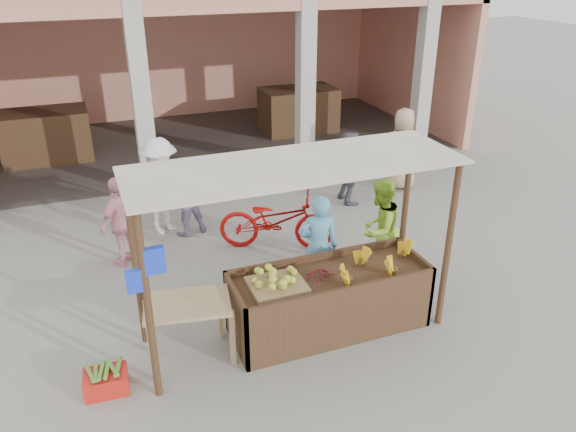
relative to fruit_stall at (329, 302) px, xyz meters
name	(u,v)px	position (x,y,z in m)	size (l,w,h in m)	color
ground	(294,335)	(-0.50, 0.00, -0.40)	(60.00, 60.00, 0.00)	gray
market_building	(163,35)	(-0.45, 8.93, 2.30)	(14.40, 6.40, 4.20)	tan
fruit_stall	(329,302)	(0.00, 0.00, 0.00)	(2.60, 0.95, 0.80)	#523321
stall_awning	(291,197)	(-0.51, 0.06, 1.58)	(4.09, 1.35, 2.39)	#523321
banana_heap	(374,263)	(0.61, -0.05, 0.50)	(1.11, 0.60, 0.20)	yellow
melon_tray	(277,281)	(-0.73, 0.00, 0.49)	(0.69, 0.60, 0.19)	#94764C
berry_heap	(320,274)	(-0.13, 0.01, 0.46)	(0.40, 0.33, 0.13)	maroon
side_table	(188,312)	(-1.86, 0.04, 0.29)	(1.12, 0.85, 0.82)	tan
papaya_pile	(186,296)	(-1.86, 0.04, 0.52)	(0.67, 0.39, 0.19)	#4A912F
red_crate	(106,382)	(-2.90, -0.18, -0.27)	(0.49, 0.35, 0.25)	red
plantain_bundle	(104,370)	(-2.90, -0.18, -0.10)	(0.41, 0.29, 0.08)	#538F34
produce_sacks	(313,159)	(2.14, 5.50, -0.11)	(0.96, 0.71, 0.58)	maroon
vendor_blue	(318,244)	(0.18, 0.77, 0.46)	(0.64, 0.47, 1.71)	#5FA9D6
vendor_green	(379,227)	(1.27, 0.96, 0.44)	(0.81, 0.47, 1.69)	#9DD235
motorcycle	(276,219)	(0.12, 2.36, 0.13)	(2.03, 0.70, 1.06)	#9B0A08
shopper_a	(161,183)	(-1.55, 3.68, 0.54)	(1.21, 0.61, 1.89)	silver
shopper_b	(122,218)	(-2.33, 2.76, 0.40)	(0.94, 0.50, 1.60)	pink
shopper_c	(403,145)	(3.48, 3.92, 0.56)	(0.92, 0.60, 1.91)	tan
shopper_d	(349,166)	(2.12, 3.67, 0.37)	(1.42, 0.59, 1.54)	#525461
shopper_f	(184,193)	(-1.20, 3.44, 0.39)	(0.77, 0.44, 1.58)	gray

